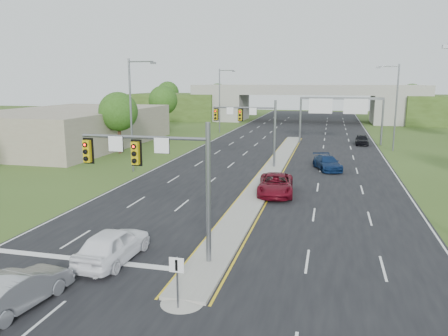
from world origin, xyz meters
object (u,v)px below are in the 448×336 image
overpass (306,106)px  car_silver (19,289)px  signal_mast_far (253,122)px  car_far_c (362,140)px  sign_gantry (340,107)px  keep_right_sign (177,274)px  car_far_b (327,163)px  car_white (113,245)px  car_far_a (276,184)px  signal_mast_near (163,168)px

overpass → car_silver: 86.07m
signal_mast_far → car_far_c: size_ratio=1.63×
sign_gantry → car_far_c: bearing=-1.6°
keep_right_sign → overpass: overpass is taller
signal_mast_far → car_far_b: signal_mast_far is taller
car_white → car_silver: (-1.44, -5.00, -0.10)m
car_white → car_far_a: size_ratio=0.87×
car_white → car_far_a: (6.23, 15.05, -0.05)m
overpass → car_far_c: bearing=-74.2°
keep_right_sign → car_white: keep_right_sign is taller
signal_mast_near → car_far_c: bearing=74.8°
car_white → overpass: bearing=-91.1°
signal_mast_near → car_silver: (-3.90, -5.73, -3.95)m
car_far_c → signal_mast_far: bearing=-120.3°
signal_mast_far → car_far_a: 11.98m
sign_gantry → car_silver: size_ratio=2.53×
sign_gantry → car_white: size_ratio=2.30×
sign_gantry → car_far_a: sign_gantry is taller
car_far_a → car_far_c: bearing=69.6°
signal_mast_near → sign_gantry: (8.95, 44.99, 0.51)m
keep_right_sign → overpass: 84.55m
car_silver → sign_gantry: bearing=-96.3°
keep_right_sign → car_far_b: size_ratio=0.44×
signal_mast_far → car_far_a: (3.76, -10.68, -3.90)m
car_silver → car_far_c: (16.09, 50.64, -0.02)m
car_far_a → car_far_c: size_ratio=1.35×
signal_mast_far → car_silver: bearing=-97.2°
car_far_a → car_silver: bearing=-115.9°
keep_right_sign → overpass: size_ratio=0.03×
car_silver → car_far_c: bearing=-99.7°
car_far_b → car_white: bearing=-128.9°
sign_gantry → car_white: 47.33m
car_silver → car_far_b: bearing=-102.4°
car_white → car_silver: car_white is taller
car_far_b → car_far_c: 20.04m
car_far_b → car_far_c: (4.55, 19.52, 0.01)m
signal_mast_near → overpass: bearing=88.4°
keep_right_sign → car_far_a: 18.85m
sign_gantry → car_silver: 52.52m
signal_mast_far → car_white: 26.14m
car_white → car_silver: size_ratio=1.10×
car_silver → signal_mast_far: bearing=-89.3°
sign_gantry → overpass: bearing=100.8°
overpass → car_far_a: overpass is taller
keep_right_sign → car_far_c: (9.92, 49.36, -0.76)m
signal_mast_near → car_far_c: size_ratio=1.63×
signal_mast_near → keep_right_sign: 5.94m
car_white → car_far_c: (14.65, 45.64, -0.13)m
car_far_c → overpass: bearing=106.9°
signal_mast_near → signal_mast_far: bearing=90.0°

